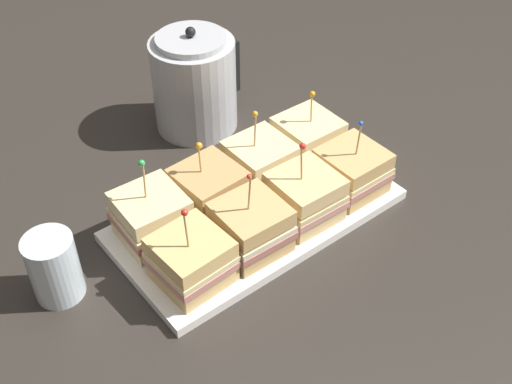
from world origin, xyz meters
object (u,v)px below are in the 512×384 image
sandwich_back_center_right (260,164)px  kettle_steel (195,83)px  sandwich_front_center_right (305,197)px  sandwich_back_center_left (209,191)px  serving_platter (256,215)px  sandwich_front_center_left (251,227)px  sandwich_front_far_left (191,260)px  sandwich_back_far_right (308,140)px  drinking_glass (54,267)px  sandwich_front_far_right (352,171)px  sandwich_back_far_left (152,217)px

sandwich_back_center_right → kettle_steel: size_ratio=0.72×
sandwich_front_center_right → sandwich_back_center_left: (-0.12, 0.11, 0.00)m
serving_platter → sandwich_back_center_left: size_ratio=3.41×
sandwich_front_center_left → sandwich_back_center_right: 0.16m
sandwich_front_far_left → sandwich_front_center_right: bearing=-0.4°
sandwich_back_far_right → drinking_glass: sandwich_back_far_right is taller
sandwich_front_far_right → sandwich_back_far_right: sandwich_front_far_right is taller
sandwich_front_far_left → sandwich_back_center_right: (0.23, 0.12, 0.00)m
sandwich_front_far_right → drinking_glass: sandwich_front_far_right is taller
sandwich_back_far_left → sandwich_back_far_right: size_ratio=1.08×
sandwich_back_far_right → kettle_steel: size_ratio=0.67×
drinking_glass → sandwich_back_far_left: bearing=-0.4°
sandwich_back_center_left → sandwich_back_far_right: (0.23, 0.00, 0.00)m
sandwich_front_far_left → sandwich_front_center_left: 0.11m
sandwich_back_center_right → sandwich_front_center_left: bearing=-134.0°
sandwich_back_far_left → sandwich_front_far_left: bearing=-90.7°
sandwich_front_far_left → sandwich_back_center_left: bearing=44.9°
kettle_steel → sandwich_back_far_right: bearing=-70.4°
sandwich_back_far_right → drinking_glass: bearing=179.7°
serving_platter → sandwich_back_center_left: (-0.06, 0.05, 0.05)m
serving_platter → sandwich_front_center_right: size_ratio=3.15×
sandwich_back_center_right → sandwich_back_far_left: bearing=179.4°
serving_platter → sandwich_back_far_left: 0.19m
sandwich_front_far_left → sandwich_back_center_left: 0.16m
serving_platter → sandwich_back_far_left: (-0.17, 0.06, 0.05)m
sandwich_back_center_right → sandwich_back_center_left: bearing=-178.5°
sandwich_front_far_left → sandwich_back_center_right: bearing=26.8°
sandwich_front_far_left → kettle_steel: size_ratio=0.70×
sandwich_front_far_right → sandwich_back_center_left: 0.26m
sandwich_front_far_left → sandwich_back_far_left: (0.00, 0.12, 0.00)m
sandwich_front_far_left → kettle_steel: 0.44m
sandwich_front_center_right → sandwich_front_far_right: size_ratio=1.04×
sandwich_back_center_right → sandwich_front_far_right: bearing=-44.5°
sandwich_back_center_left → drinking_glass: sandwich_back_center_left is taller
serving_platter → sandwich_back_far_left: size_ratio=3.07×
sandwich_front_far_left → sandwich_back_center_left: (0.11, 0.11, 0.00)m
sandwich_back_center_right → kettle_steel: bearing=83.5°
sandwich_back_center_right → drinking_glass: sandwich_back_center_right is taller
serving_platter → kettle_steel: kettle_steel is taller
drinking_glass → serving_platter: bearing=-10.0°
sandwich_back_center_left → sandwich_back_center_right: (0.12, 0.00, 0.00)m
serving_platter → sandwich_front_center_right: 0.10m
kettle_steel → drinking_glass: bearing=-150.4°
sandwich_front_far_left → drinking_glass: sandwich_front_far_left is taller
sandwich_front_far_right → drinking_glass: size_ratio=1.33×
sandwich_front_center_right → sandwich_back_far_right: 0.16m
sandwich_front_center_left → sandwich_back_far_right: size_ratio=1.05×
sandwich_back_far_left → sandwich_back_center_right: (0.23, -0.00, -0.00)m
sandwich_back_far_left → drinking_glass: size_ratio=1.42×
sandwich_front_center_left → drinking_glass: bearing=157.0°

